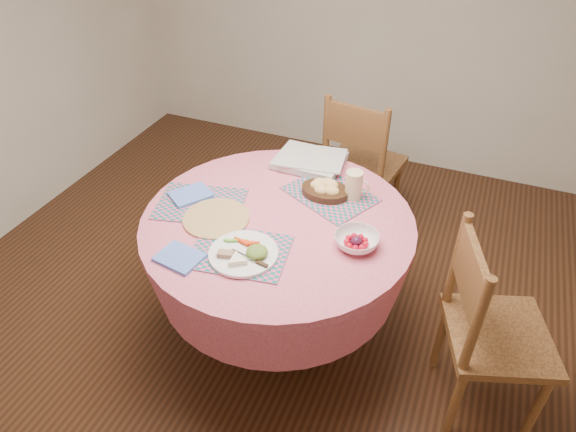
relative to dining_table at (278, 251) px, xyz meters
name	(u,v)px	position (x,y,z in m)	size (l,w,h in m)	color
ground	(279,329)	(0.00, 0.00, -0.56)	(4.00, 4.00, 0.00)	#331C0F
dining_table	(278,251)	(0.00, 0.00, 0.00)	(1.24, 1.24, 0.75)	#E2697E
chair_right	(488,328)	(0.97, -0.05, -0.06)	(0.54, 0.55, 0.95)	brown
chair_back	(361,162)	(0.12, 1.02, -0.06)	(0.50, 0.48, 0.96)	brown
placemat_front	(240,252)	(-0.06, -0.27, 0.20)	(0.40, 0.30, 0.01)	#116363
placemat_left	(201,204)	(-0.38, -0.03, 0.20)	(0.40, 0.30, 0.01)	#116363
placemat_back	(330,194)	(0.16, 0.27, 0.20)	(0.40, 0.30, 0.01)	#116363
wicker_trivet	(216,218)	(-0.25, -0.11, 0.20)	(0.30, 0.30, 0.01)	#996742
napkin_near	(180,258)	(-0.27, -0.40, 0.20)	(0.18, 0.14, 0.01)	#5278D5
napkin_far	(191,195)	(-0.45, 0.00, 0.21)	(0.18, 0.14, 0.01)	#5278D5
dinner_plate	(244,253)	(-0.03, -0.29, 0.22)	(0.29, 0.29, 0.05)	white
bread_bowl	(325,188)	(0.14, 0.26, 0.23)	(0.23, 0.23, 0.08)	black
latte_mug	(354,185)	(0.27, 0.28, 0.27)	(0.12, 0.08, 0.14)	beige
fruit_bowl	(356,241)	(0.38, -0.05, 0.22)	(0.24, 0.24, 0.06)	white
newspaper_stack	(310,160)	(-0.03, 0.49, 0.22)	(0.37, 0.29, 0.04)	silver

